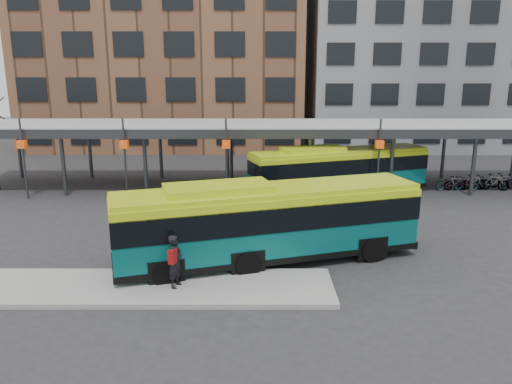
# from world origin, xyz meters

# --- Properties ---
(ground) EXTENTS (120.00, 120.00, 0.00)m
(ground) POSITION_xyz_m (0.00, 0.00, 0.00)
(ground) COLOR #28282B
(ground) RESTS_ON ground
(boarding_island) EXTENTS (14.00, 3.00, 0.18)m
(boarding_island) POSITION_xyz_m (-5.50, -3.00, 0.09)
(boarding_island) COLOR gray
(boarding_island) RESTS_ON ground
(canopy) EXTENTS (40.00, 6.53, 4.80)m
(canopy) POSITION_xyz_m (-0.06, 12.87, 3.91)
(canopy) COLOR #999B9E
(canopy) RESTS_ON ground
(building_brick) EXTENTS (26.00, 14.00, 22.00)m
(building_brick) POSITION_xyz_m (-10.00, 32.00, 11.00)
(building_brick) COLOR brown
(building_brick) RESTS_ON ground
(building_grey) EXTENTS (24.00, 14.00, 20.00)m
(building_grey) POSITION_xyz_m (16.00, 32.00, 10.00)
(building_grey) COLOR slate
(building_grey) RESTS_ON ground
(bus_front) EXTENTS (12.42, 6.09, 3.36)m
(bus_front) POSITION_xyz_m (-0.80, -0.35, 1.75)
(bus_front) COLOR #075253
(bus_front) RESTS_ON ground
(bus_rear) EXTENTS (11.31, 5.96, 3.08)m
(bus_rear) POSITION_xyz_m (3.83, 10.68, 1.60)
(bus_rear) COLOR #075253
(bus_rear) RESTS_ON ground
(pedestrian) EXTENTS (0.64, 0.80, 1.89)m
(pedestrian) POSITION_xyz_m (-4.06, -3.11, 1.14)
(pedestrian) COLOR black
(pedestrian) RESTS_ON boarding_island
(bike_rack) EXTENTS (6.09, 1.53, 1.06)m
(bike_rack) POSITION_xyz_m (13.11, 12.00, 0.47)
(bike_rack) COLOR slate
(bike_rack) RESTS_ON ground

